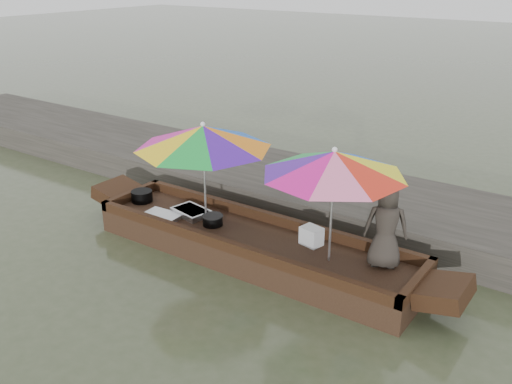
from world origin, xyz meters
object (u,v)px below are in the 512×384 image
Objects in this scene: tray_crayfish at (191,212)px; charcoal_grill at (213,221)px; vendor at (386,225)px; umbrella_stern at (332,206)px; supply_bag at (311,236)px; tray_scallop at (161,216)px; umbrella_bow at (205,174)px; boat_hull at (252,247)px; cooking_pot at (142,196)px.

charcoal_grill reaches higher than tray_crayfish.
vendor reaches higher than charcoal_grill.
umbrella_stern reaches higher than vendor.
charcoal_grill is 1.06× the size of supply_bag.
tray_crayfish is 2.56m from umbrella_stern.
umbrella_bow is at bearing 22.60° from tray_scallop.
supply_bag is 0.14× the size of umbrella_bow.
supply_bag is at bearing 17.56° from boat_hull.
umbrella_stern is (1.24, 0.00, 0.95)m from boat_hull.
vendor is at bearing 8.28° from boat_hull.
cooking_pot is at bearing -175.74° from supply_bag.
charcoal_grill is at bearing -16.18° from vendor.
cooking_pot is 0.79m from tray_scallop.
cooking_pot is at bearing 178.04° from charcoal_grill.
tray_scallop reaches higher than boat_hull.
boat_hull is at bearing -162.44° from supply_bag.
umbrella_stern is (1.94, 0.02, 0.71)m from charcoal_grill.
vendor reaches higher than cooking_pot.
vendor is at bearing 3.54° from tray_crayfish.
tray_crayfish is at bearing -175.00° from supply_bag.
umbrella_stern is (3.46, -0.03, 0.68)m from cooking_pot.
supply_bag is 1.14m from vendor.
tray_crayfish is at bearing 168.76° from charcoal_grill.
vendor is (1.05, 0.01, 0.44)m from supply_bag.
vendor is at bearing 5.73° from umbrella_bow.
cooking_pot is 0.19× the size of umbrella_stern.
vendor is (4.10, 0.24, 0.48)m from cooking_pot.
umbrella_bow reaches higher than vendor.
boat_hull is at bearing -14.36° from vendor.
boat_hull is 1.24m from tray_crayfish.
tray_crayfish is 0.50× the size of vendor.
supply_bag reaches higher than tray_crayfish.
tray_scallop is 1.93× the size of charcoal_grill.
tray_scallop is 2.85m from umbrella_stern.
tray_scallop is at bearing -129.36° from tray_crayfish.
tray_scallop is at bearing -23.14° from cooking_pot.
umbrella_stern is at bearing 0.57° from charcoal_grill.
tray_crayfish is at bearing 50.64° from tray_scallop.
tray_scallop is 0.29× the size of umbrella_bow.
boat_hull is 14.43× the size of cooking_pot.
tray_crayfish is (-1.21, 0.08, 0.22)m from boat_hull.
supply_bag is at bearing 8.86° from umbrella_bow.
umbrella_bow is at bearing 180.00° from boat_hull.
charcoal_grill is at bearing 17.66° from tray_scallop.
vendor reaches higher than tray_scallop.
tray_crayfish is at bearing 178.08° from umbrella_stern.
cooking_pot is at bearing 179.15° from boat_hull.
boat_hull is 2.49× the size of umbrella_bow.
boat_hull is at bearing 1.58° from charcoal_grill.
tray_crayfish is at bearing 2.77° from cooking_pot.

